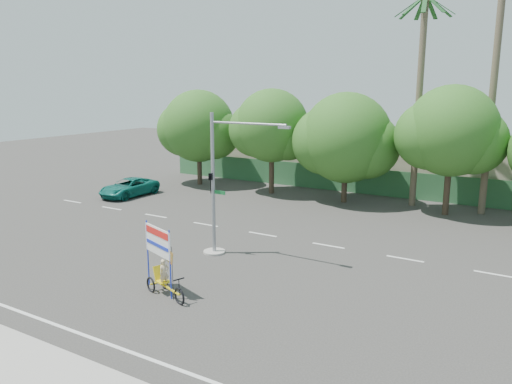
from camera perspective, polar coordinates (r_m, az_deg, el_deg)
The scene contains 14 objects.
ground at distance 20.99m, azimuth -5.58°, elevation -11.11°, with size 120.00×120.00×0.00m, color #33302D.
sidewalk_near at distance 16.24m, azimuth -22.40°, elevation -19.14°, with size 50.00×2.40×0.12m, color gray.
fence at distance 39.40m, azimuth 13.23°, elevation 1.13°, with size 38.00×0.08×2.00m, color #336B3D.
building_left at distance 47.15m, azimuth 3.33°, elevation 4.41°, with size 12.00×8.00×4.00m, color #B8B092.
building_right at distance 42.11m, azimuth 25.61°, elevation 2.05°, with size 14.00×8.00×3.60m, color #B8B092.
tree_far_left at distance 42.29m, azimuth -6.63°, elevation 7.24°, with size 7.14×6.00×7.96m.
tree_left at distance 38.42m, azimuth 1.76°, elevation 7.28°, with size 6.66×5.60×8.07m.
tree_center at distance 35.96m, azimuth 10.17°, elevation 5.83°, with size 7.62×6.40×7.85m.
tree_right at distance 34.07m, azimuth 21.35°, elevation 6.17°, with size 6.90×5.80×8.36m.
palm_tall at distance 35.22m, azimuth 25.84°, elevation 14.51°, with size 3.73×3.79×17.45m.
palm_short at distance 35.89m, azimuth 18.28°, elevation 12.44°, with size 3.73×3.79×14.45m.
traffic_signal at distance 24.41m, azimuth -4.34°, elevation -0.57°, with size 4.72×1.10×7.00m.
trike_billboard at distance 20.51m, azimuth -10.67°, elevation -8.37°, with size 2.75×1.26×2.86m.
pickup_truck at distance 39.16m, azimuth -14.31°, elevation 0.52°, with size 2.24×4.85×1.35m, color #0E675B.
Camera 1 is at (11.56, -15.47, 8.22)m, focal length 35.00 mm.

